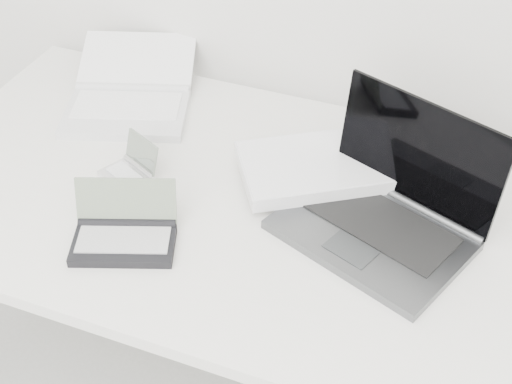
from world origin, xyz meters
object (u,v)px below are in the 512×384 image
(desk, at_px, (276,222))
(palmtop_charcoal, at_px, (125,233))
(netbook_open_white, at_px, (130,97))
(laptop_large, at_px, (352,191))

(desk, bearing_deg, palmtop_charcoal, -139.60)
(desk, distance_m, netbook_open_white, 0.51)
(desk, xyz_separation_m, laptop_large, (0.14, 0.06, 0.09))
(desk, relative_size, palmtop_charcoal, 6.94)
(desk, height_order, netbook_open_white, netbook_open_white)
(desk, relative_size, netbook_open_white, 3.65)
(netbook_open_white, bearing_deg, palmtop_charcoal, -80.72)
(desk, distance_m, laptop_large, 0.17)
(netbook_open_white, relative_size, palmtop_charcoal, 1.90)
(desk, distance_m, palmtop_charcoal, 0.32)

